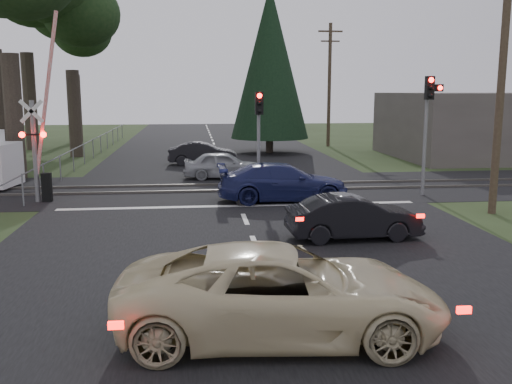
{
  "coord_description": "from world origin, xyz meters",
  "views": [
    {
      "loc": [
        -1.65,
        -12.09,
        4.16
      ],
      "look_at": [
        0.12,
        3.79,
        1.3
      ],
      "focal_mm": 40.0,
      "sensor_mm": 36.0,
      "label": 1
    }
  ],
  "objects": [
    {
      "name": "conifer_tree",
      "position": [
        3.5,
        26.0,
        5.99
      ],
      "size": [
        5.2,
        5.2,
        11.0
      ],
      "color": "#473D33",
      "rests_on": "ground"
    },
    {
      "name": "rail_near",
      "position": [
        0.0,
        11.2,
        0.05
      ],
      "size": [
        120.0,
        0.12,
        0.1
      ],
      "primitive_type": "cube",
      "color": "#59544C",
      "rests_on": "ground"
    },
    {
      "name": "traffic_signal_right",
      "position": [
        7.55,
        9.47,
        3.31
      ],
      "size": [
        0.68,
        0.48,
        4.7
      ],
      "color": "slate",
      "rests_on": "ground"
    },
    {
      "name": "utility_pole_near",
      "position": [
        8.5,
        6.0,
        4.73
      ],
      "size": [
        1.8,
        0.26,
        9.0
      ],
      "color": "#4C3D2D",
      "rests_on": "ground"
    },
    {
      "name": "blue_sedan",
      "position": [
        1.72,
        9.0,
        0.72
      ],
      "size": [
        4.97,
        2.06,
        1.44
      ],
      "primitive_type": "imported",
      "rotation": [
        0.0,
        0.0,
        1.58
      ],
      "color": "navy",
      "rests_on": "ground"
    },
    {
      "name": "silver_car",
      "position": [
        -0.2,
        14.83,
        0.65
      ],
      "size": [
        3.89,
        1.76,
        1.3
      ],
      "primitive_type": "imported",
      "rotation": [
        0.0,
        0.0,
        1.51
      ],
      "color": "#999CA0",
      "rests_on": "ground"
    },
    {
      "name": "road",
      "position": [
        0.0,
        10.0,
        0.01
      ],
      "size": [
        14.0,
        100.0,
        0.01
      ],
      "primitive_type": "cube",
      "color": "black",
      "rests_on": "ground"
    },
    {
      "name": "cream_coupe",
      "position": [
        -0.2,
        -2.96,
        0.77
      ],
      "size": [
        5.75,
        3.01,
        1.54
      ],
      "primitive_type": "imported",
      "rotation": [
        0.0,
        0.0,
        1.49
      ],
      "color": "beige",
      "rests_on": "ground"
    },
    {
      "name": "euc_tree_e",
      "position": [
        -11.0,
        36.0,
        9.51
      ],
      "size": [
        6.0,
        6.0,
        13.2
      ],
      "color": "#473D33",
      "rests_on": "ground"
    },
    {
      "name": "fence_left",
      "position": [
        -7.8,
        22.5,
        0.0
      ],
      "size": [
        0.1,
        36.0,
        1.2
      ],
      "primitive_type": null,
      "color": "slate",
      "rests_on": "ground"
    },
    {
      "name": "euc_tree_c",
      "position": [
        -9.0,
        25.0,
        9.51
      ],
      "size": [
        6.0,
        6.0,
        13.2
      ],
      "color": "#473D33",
      "rests_on": "ground"
    },
    {
      "name": "dark_car_far",
      "position": [
        -1.1,
        20.14,
        0.63
      ],
      "size": [
        3.92,
        1.58,
        1.26
      ],
      "primitive_type": "imported",
      "rotation": [
        0.0,
        0.0,
        1.51
      ],
      "color": "black",
      "rests_on": "ground"
    },
    {
      "name": "crossing_signal",
      "position": [
        -7.27,
        9.79,
        2.06
      ],
      "size": [
        1.62,
        0.38,
        6.96
      ],
      "color": "slate",
      "rests_on": "ground"
    },
    {
      "name": "rail_corridor",
      "position": [
        0.0,
        12.0,
        0.01
      ],
      "size": [
        120.0,
        8.0,
        0.01
      ],
      "primitive_type": "cube",
      "color": "black",
      "rests_on": "ground"
    },
    {
      "name": "ground",
      "position": [
        0.0,
        0.0,
        0.0
      ],
      "size": [
        120.0,
        120.0,
        0.0
      ],
      "primitive_type": "plane",
      "color": "#293719",
      "rests_on": "ground"
    },
    {
      "name": "utility_pole_mid",
      "position": [
        8.5,
        30.0,
        4.73
      ],
      "size": [
        1.8,
        0.26,
        9.0
      ],
      "color": "#4C3D2D",
      "rests_on": "ground"
    },
    {
      "name": "stop_line",
      "position": [
        0.0,
        8.2,
        0.01
      ],
      "size": [
        13.0,
        0.35,
        0.0
      ],
      "primitive_type": "cube",
      "color": "silver",
      "rests_on": "ground"
    },
    {
      "name": "utility_pole_far",
      "position": [
        8.5,
        55.0,
        4.73
      ],
      "size": [
        1.8,
        0.26,
        9.0
      ],
      "color": "#4C3D2D",
      "rests_on": "ground"
    },
    {
      "name": "building_right",
      "position": [
        18.0,
        22.0,
        2.0
      ],
      "size": [
        14.0,
        10.0,
        4.0
      ],
      "primitive_type": "cube",
      "color": "#59514C",
      "rests_on": "ground"
    },
    {
      "name": "rail_far",
      "position": [
        0.0,
        12.8,
        0.05
      ],
      "size": [
        120.0,
        0.12,
        0.1
      ],
      "primitive_type": "cube",
      "color": "#59544C",
      "rests_on": "ground"
    },
    {
      "name": "traffic_signal_center",
      "position": [
        1.0,
        10.68,
        2.81
      ],
      "size": [
        0.32,
        0.48,
        4.1
      ],
      "color": "slate",
      "rests_on": "ground"
    },
    {
      "name": "dark_hatchback",
      "position": [
        2.82,
        3.21,
        0.62
      ],
      "size": [
        3.81,
        1.47,
        1.24
      ],
      "primitive_type": "imported",
      "rotation": [
        0.0,
        0.0,
        1.62
      ],
      "color": "black",
      "rests_on": "ground"
    }
  ]
}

